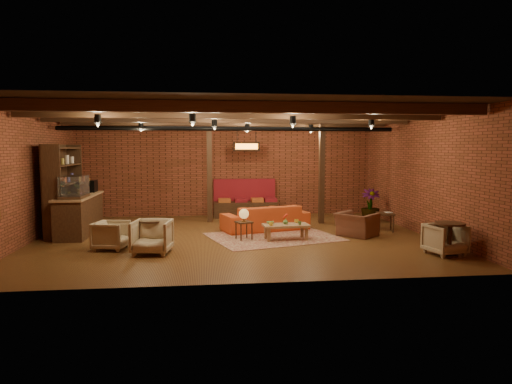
{
  "coord_description": "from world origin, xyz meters",
  "views": [
    {
      "loc": [
        -0.8,
        -11.56,
        2.31
      ],
      "look_at": [
        0.57,
        0.2,
        1.16
      ],
      "focal_mm": 32.0,
      "sensor_mm": 36.0,
      "label": 1
    }
  ],
  "objects": [
    {
      "name": "plant_tall",
      "position": [
        4.4,
        2.09,
        1.54
      ],
      "size": [
        1.98,
        1.98,
        3.08
      ],
      "primitive_type": "imported",
      "rotation": [
        0.0,
        0.0,
        -0.16
      ],
      "color": "#4C7F4C",
      "rests_on": "floor"
    },
    {
      "name": "service_sign",
      "position": [
        0.6,
        3.1,
        2.35
      ],
      "size": [
        0.86,
        0.06,
        0.3
      ],
      "primitive_type": "cube",
      "color": "orange",
      "rests_on": "ceiling"
    },
    {
      "name": "floor",
      "position": [
        0.0,
        0.0,
        0.0
      ],
      "size": [
        10.0,
        10.0,
        0.0
      ],
      "primitive_type": "plane",
      "color": "#3C1B0F",
      "rests_on": "ground"
    },
    {
      "name": "ceiling_beams",
      "position": [
        0.0,
        0.0,
        3.08
      ],
      "size": [
        9.8,
        6.4,
        0.22
      ],
      "primitive_type": null,
      "color": "black",
      "rests_on": "ceiling"
    },
    {
      "name": "armchair_a",
      "position": [
        -2.89,
        -1.04,
        0.36
      ],
      "size": [
        0.78,
        0.82,
        0.72
      ],
      "primitive_type": "imported",
      "rotation": [
        0.0,
        0.0,
        1.36
      ],
      "color": "beige",
      "rests_on": "floor"
    },
    {
      "name": "side_table_lamp",
      "position": [
        0.21,
        -0.27,
        0.59
      ],
      "size": [
        0.48,
        0.48,
        0.78
      ],
      "rotation": [
        0.0,
        0.0,
        0.35
      ],
      "color": "black",
      "rests_on": "floor"
    },
    {
      "name": "banquette",
      "position": [
        0.6,
        3.55,
        0.5
      ],
      "size": [
        2.1,
        0.7,
        1.0
      ],
      "primitive_type": null,
      "color": "maroon",
      "rests_on": "ground"
    },
    {
      "name": "service_counter",
      "position": [
        -4.1,
        1.0,
        0.8
      ],
      "size": [
        0.8,
        2.5,
        1.6
      ],
      "primitive_type": null,
      "color": "black",
      "rests_on": "ground"
    },
    {
      "name": "wall_back",
      "position": [
        0.0,
        4.0,
        1.6
      ],
      "size": [
        10.0,
        0.02,
        3.2
      ],
      "primitive_type": "cube",
      "color": "brown",
      "rests_on": "ground"
    },
    {
      "name": "side_table_book",
      "position": [
        4.21,
        0.43,
        0.48
      ],
      "size": [
        0.55,
        0.55,
        0.54
      ],
      "rotation": [
        0.0,
        0.0,
        -0.23
      ],
      "color": "black",
      "rests_on": "floor"
    },
    {
      "name": "ceiling_pipe",
      "position": [
        0.0,
        1.6,
        2.85
      ],
      "size": [
        9.6,
        0.12,
        0.12
      ],
      "primitive_type": "cylinder",
      "rotation": [
        0.0,
        1.57,
        0.0
      ],
      "color": "black",
      "rests_on": "ceiling"
    },
    {
      "name": "round_table_right",
      "position": [
        4.4,
        -2.55,
        0.49
      ],
      "size": [
        0.62,
        0.62,
        0.73
      ],
      "color": "black",
      "rests_on": "floor"
    },
    {
      "name": "sofa",
      "position": [
        0.93,
        0.99,
        0.35
      ],
      "size": [
        2.57,
        1.59,
        0.7
      ],
      "primitive_type": "imported",
      "rotation": [
        0.0,
        0.0,
        3.43
      ],
      "color": "#BE411A",
      "rests_on": "floor"
    },
    {
      "name": "round_table_left",
      "position": [
        -1.96,
        -1.1,
        0.46
      ],
      "size": [
        0.65,
        0.65,
        0.68
      ],
      "color": "black",
      "rests_on": "floor"
    },
    {
      "name": "post_right",
      "position": [
        2.8,
        2.0,
        1.6
      ],
      "size": [
        0.16,
        0.16,
        3.2
      ],
      "primitive_type": "cube",
      "color": "black",
      "rests_on": "ground"
    },
    {
      "name": "rug",
      "position": [
        1.0,
        -0.04,
        0.01
      ],
      "size": [
        3.69,
        3.2,
        0.01
      ],
      "primitive_type": "cube",
      "rotation": [
        0.0,
        0.0,
        0.29
      ],
      "color": "maroon",
      "rests_on": "floor"
    },
    {
      "name": "coffee_table",
      "position": [
        1.25,
        -0.41,
        0.35
      ],
      "size": [
        1.18,
        0.63,
        0.64
      ],
      "rotation": [
        0.0,
        0.0,
        0.06
      ],
      "color": "olive",
      "rests_on": "floor"
    },
    {
      "name": "ceiling_spotlights",
      "position": [
        0.0,
        0.0,
        2.86
      ],
      "size": [
        6.4,
        4.4,
        0.28
      ],
      "primitive_type": null,
      "color": "black",
      "rests_on": "ceiling"
    },
    {
      "name": "shelving_hutch",
      "position": [
        -4.5,
        1.1,
        1.2
      ],
      "size": [
        0.52,
        2.0,
        2.4
      ],
      "primitive_type": null,
      "color": "black",
      "rests_on": "ground"
    },
    {
      "name": "post_left",
      "position": [
        -0.6,
        2.6,
        1.6
      ],
      "size": [
        0.16,
        0.16,
        3.2
      ],
      "primitive_type": "cube",
      "color": "black",
      "rests_on": "ground"
    },
    {
      "name": "armchair_b",
      "position": [
        -1.92,
        -1.56,
        0.41
      ],
      "size": [
        0.89,
        0.85,
        0.82
      ],
      "primitive_type": "imported",
      "rotation": [
        0.0,
        0.0,
        -0.14
      ],
      "color": "beige",
      "rests_on": "floor"
    },
    {
      "name": "ceiling",
      "position": [
        0.0,
        0.0,
        3.2
      ],
      "size": [
        10.0,
        8.0,
        0.02
      ],
      "primitive_type": "cube",
      "color": "black",
      "rests_on": "wall_back"
    },
    {
      "name": "armchair_far",
      "position": [
        4.4,
        -2.39,
        0.37
      ],
      "size": [
        0.84,
        0.8,
        0.74
      ],
      "primitive_type": "imported",
      "rotation": [
        0.0,
        0.0,
        0.2
      ],
      "color": "beige",
      "rests_on": "floor"
    },
    {
      "name": "armchair_right",
      "position": [
        3.18,
        -0.16,
        0.41
      ],
      "size": [
        1.08,
        1.12,
        0.83
      ],
      "primitive_type": "imported",
      "rotation": [
        0.0,
        0.0,
        2.28
      ],
      "color": "brown",
      "rests_on": "floor"
    },
    {
      "name": "wall_left",
      "position": [
        -5.0,
        0.0,
        1.6
      ],
      "size": [
        0.02,
        8.0,
        3.2
      ],
      "primitive_type": "cube",
      "color": "brown",
      "rests_on": "ground"
    },
    {
      "name": "plant_counter",
      "position": [
        -4.0,
        1.2,
        1.22
      ],
      "size": [
        0.35,
        0.39,
        0.3
      ],
      "primitive_type": "imported",
      "color": "#337F33",
      "rests_on": "service_counter"
    },
    {
      "name": "wall_front",
      "position": [
        0.0,
        -4.0,
        1.6
      ],
      "size": [
        10.0,
        0.02,
        3.2
      ],
      "primitive_type": "cube",
      "color": "brown",
      "rests_on": "ground"
    },
    {
      "name": "wall_right",
      "position": [
        5.0,
        0.0,
        1.6
      ],
      "size": [
        0.02,
        8.0,
        3.2
      ],
      "primitive_type": "cube",
      "color": "brown",
      "rests_on": "ground"
    }
  ]
}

